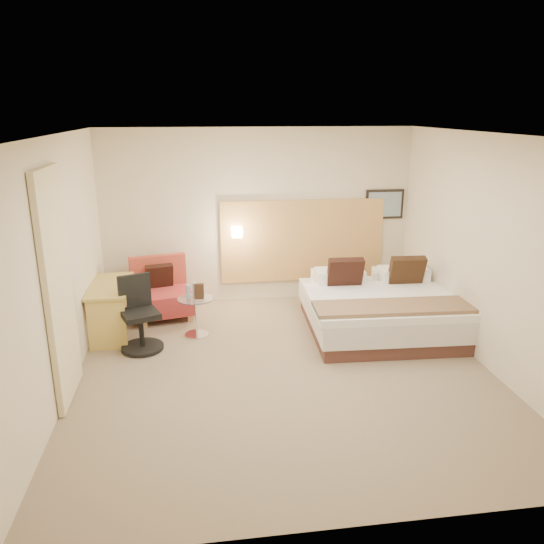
{
  "coord_description": "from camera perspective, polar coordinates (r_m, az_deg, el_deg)",
  "views": [
    {
      "loc": [
        -0.93,
        -5.56,
        2.96
      ],
      "look_at": [
        -0.07,
        0.53,
        1.06
      ],
      "focal_mm": 35.0,
      "sensor_mm": 36.0,
      "label": 1
    }
  ],
  "objects": [
    {
      "name": "floor",
      "position": [
        6.37,
        1.29,
        -10.57
      ],
      "size": [
        4.8,
        5.0,
        0.02
      ],
      "primitive_type": "cube",
      "color": "#826F57",
      "rests_on": "ground"
    },
    {
      "name": "ceiling",
      "position": [
        5.65,
        1.48,
        14.66
      ],
      "size": [
        4.8,
        5.0,
        0.02
      ],
      "primitive_type": "cube",
      "color": "white",
      "rests_on": "floor"
    },
    {
      "name": "wall_back",
      "position": [
        8.29,
        -1.47,
        5.98
      ],
      "size": [
        4.8,
        0.02,
        2.7
      ],
      "primitive_type": "cube",
      "color": "beige",
      "rests_on": "floor"
    },
    {
      "name": "wall_front",
      "position": [
        3.57,
        8.06,
        -9.71
      ],
      "size": [
        4.8,
        0.02,
        2.7
      ],
      "primitive_type": "cube",
      "color": "beige",
      "rests_on": "floor"
    },
    {
      "name": "wall_left",
      "position": [
        5.98,
        -22.06,
        0.29
      ],
      "size": [
        0.02,
        5.0,
        2.7
      ],
      "primitive_type": "cube",
      "color": "beige",
      "rests_on": "floor"
    },
    {
      "name": "wall_right",
      "position": [
        6.69,
        22.22,
        1.97
      ],
      "size": [
        0.02,
        5.0,
        2.7
      ],
      "primitive_type": "cube",
      "color": "beige",
      "rests_on": "floor"
    },
    {
      "name": "headboard_panel",
      "position": [
        8.44,
        3.31,
        3.39
      ],
      "size": [
        2.6,
        0.04,
        1.3
      ],
      "primitive_type": "cube",
      "color": "tan",
      "rests_on": "wall_back"
    },
    {
      "name": "art_frame",
      "position": [
        8.69,
        12.0,
        7.15
      ],
      "size": [
        0.62,
        0.03,
        0.47
      ],
      "primitive_type": "cube",
      "color": "black",
      "rests_on": "wall_back"
    },
    {
      "name": "art_canvas",
      "position": [
        8.67,
        12.04,
        7.13
      ],
      "size": [
        0.54,
        0.01,
        0.39
      ],
      "primitive_type": "cube",
      "color": "#7890A5",
      "rests_on": "wall_back"
    },
    {
      "name": "lamp_arm",
      "position": [
        8.21,
        -3.82,
        4.42
      ],
      "size": [
        0.02,
        0.12,
        0.02
      ],
      "primitive_type": "cylinder",
      "rotation": [
        1.57,
        0.0,
        0.0
      ],
      "color": "white",
      "rests_on": "wall_back"
    },
    {
      "name": "lamp_shade",
      "position": [
        8.15,
        -3.79,
        4.32
      ],
      "size": [
        0.15,
        0.15,
        0.15
      ],
      "primitive_type": "cube",
      "color": "#F3E2BD",
      "rests_on": "wall_back"
    },
    {
      "name": "curtain",
      "position": [
        5.77,
        -22.0,
        -1.64
      ],
      "size": [
        0.06,
        0.9,
        2.42
      ],
      "primitive_type": "cube",
      "color": "beige",
      "rests_on": "wall_left"
    },
    {
      "name": "bottle_a",
      "position": [
        7.13,
        -9.0,
        -2.1
      ],
      "size": [
        0.06,
        0.06,
        0.19
      ],
      "primitive_type": "cylinder",
      "rotation": [
        0.0,
        0.0,
        -0.08
      ],
      "color": "#81A8C8",
      "rests_on": "side_table"
    },
    {
      "name": "bottle_b",
      "position": [
        7.2,
        -8.32,
        -1.86
      ],
      "size": [
        0.06,
        0.06,
        0.19
      ],
      "primitive_type": "cylinder",
      "rotation": [
        0.0,
        0.0,
        -0.08
      ],
      "color": "#84B7CC",
      "rests_on": "side_table"
    },
    {
      "name": "menu_folder",
      "position": [
        7.09,
        -7.84,
        -2.06
      ],
      "size": [
        0.13,
        0.06,
        0.21
      ],
      "primitive_type": "cube",
      "rotation": [
        0.0,
        0.0,
        -0.08
      ],
      "color": "#392417",
      "rests_on": "side_table"
    },
    {
      "name": "bed",
      "position": [
        7.48,
        11.51,
        -3.81
      ],
      "size": [
        2.1,
        2.05,
        0.99
      ],
      "color": "#492A24",
      "rests_on": "floor"
    },
    {
      "name": "lounge_chair",
      "position": [
        7.98,
        -11.77,
        -2.29
      ],
      "size": [
        0.97,
        0.89,
        0.87
      ],
      "color": "tan",
      "rests_on": "floor"
    },
    {
      "name": "side_table",
      "position": [
        7.24,
        -8.17,
        -4.57
      ],
      "size": [
        0.52,
        0.52,
        0.53
      ],
      "color": "silver",
      "rests_on": "floor"
    },
    {
      "name": "desk",
      "position": [
        7.45,
        -16.76,
        -2.39
      ],
      "size": [
        0.53,
        1.13,
        0.71
      ],
      "color": "#B09744",
      "rests_on": "floor"
    },
    {
      "name": "desk_chair",
      "position": [
        6.96,
        -14.05,
        -5.02
      ],
      "size": [
        0.69,
        0.69,
        0.94
      ],
      "color": "black",
      "rests_on": "floor"
    }
  ]
}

